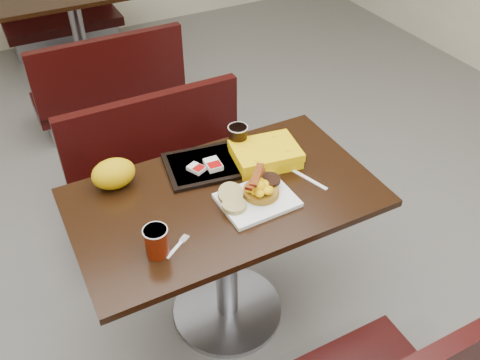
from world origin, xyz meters
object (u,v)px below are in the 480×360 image
hashbrown_sleeve_right (213,164)px  paper_bag (114,174)px  table_far (80,37)px  tray (210,164)px  fork (174,250)px  hashbrown_sleeve_left (196,168)px  clamshell (266,155)px  table_near (226,259)px  pancake_stack (261,191)px  bench_far_n (60,9)px  coffee_cup_near (157,242)px  bench_far_s (105,77)px  coffee_cup_far (238,138)px  bench_near_n (168,173)px  knife (309,179)px  platter (257,200)px

hashbrown_sleeve_right → paper_bag: (-0.39, 0.09, 0.03)m
table_far → tray: tray is taller
fork → hashbrown_sleeve_left: hashbrown_sleeve_left is taller
clamshell → table_near: bearing=-146.9°
pancake_stack → fork: 0.42m
tray → paper_bag: bearing=-179.6°
bench_far_n → fork: bearing=-94.7°
hashbrown_sleeve_left → clamshell: (0.29, -0.06, 0.01)m
coffee_cup_near → hashbrown_sleeve_left: coffee_cup_near is taller
bench_far_s → fork: (-0.29, -2.08, 0.39)m
coffee_cup_far → clamshell: size_ratio=0.40×
pancake_stack → hashbrown_sleeve_left: pancake_stack is taller
hashbrown_sleeve_right → clamshell: size_ratio=0.30×
coffee_cup_near → clamshell: bearing=25.8°
hashbrown_sleeve_right → coffee_cup_far: bearing=27.2°
bench_far_s → hashbrown_sleeve_right: bearing=-89.1°
hashbrown_sleeve_left → coffee_cup_far: bearing=-10.9°
hashbrown_sleeve_left → clamshell: clamshell is taller
bench_near_n → coffee_cup_far: 0.68m
bench_far_n → clamshell: bearing=-85.5°
clamshell → bench_far_s: bearing=106.5°
hashbrown_sleeve_right → coffee_cup_near: bearing=-134.9°
bench_near_n → fork: 1.01m
fork → tray: tray is taller
tray → paper_bag: 0.40m
fork → knife: size_ratio=0.70×
fork → tray: 0.49m
table_far → hashbrown_sleeve_left: bearing=-91.0°
platter → bench_far_s: bearing=91.0°
bench_far_s → hashbrown_sleeve_right: size_ratio=12.24×
tray → coffee_cup_far: size_ratio=3.32×
fork → hashbrown_sleeve_left: 0.43m
hashbrown_sleeve_right → clamshell: (0.22, -0.05, 0.01)m
fork → pancake_stack: bearing=-19.6°
coffee_cup_near → hashbrown_sleeve_left: (0.30, 0.34, -0.03)m
bench_far_s → pancake_stack: bearing=-86.5°
knife → paper_bag: 0.78m
coffee_cup_far → tray: bearing=-166.2°
bench_far_s → bench_far_n: (0.00, 1.40, 0.00)m
hashbrown_sleeve_right → table_near: bearing=-96.7°
bench_far_n → platter: bearing=-88.4°
tray → hashbrown_sleeve_left: hashbrown_sleeve_left is taller
table_far → bench_far_n: table_far is taller
fork → paper_bag: bearing=66.0°
bench_near_n → hashbrown_sleeve_left: hashbrown_sleeve_left is taller
tray → hashbrown_sleeve_right: (0.00, -0.03, 0.02)m
coffee_cup_near → clamshell: 0.65m
table_near → hashbrown_sleeve_left: (-0.04, 0.17, 0.40)m
bench_far_s → knife: size_ratio=5.53×
tray → hashbrown_sleeve_left: size_ratio=5.38×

